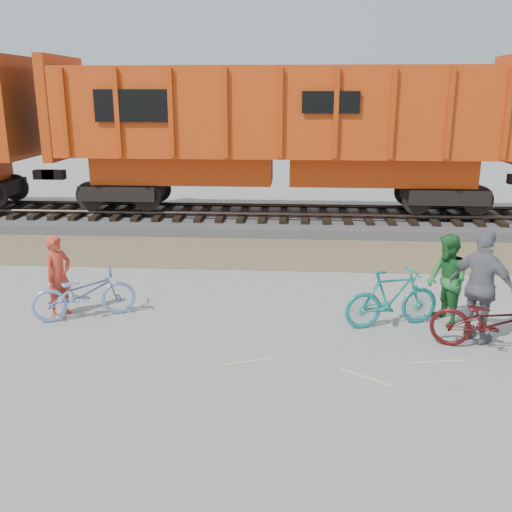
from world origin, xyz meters
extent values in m
plane|color=#9E9E99|center=(0.00, 0.00, 0.00)|extent=(120.00, 120.00, 0.00)
cube|color=#867853|center=(0.00, 5.50, 0.01)|extent=(120.00, 3.00, 0.02)
cube|color=slate|center=(0.00, 9.00, 0.15)|extent=(120.00, 4.00, 0.30)
cube|color=black|center=(-6.50, 9.00, 0.36)|extent=(0.22, 2.60, 0.12)
cube|color=black|center=(0.00, 9.00, 0.36)|extent=(0.22, 2.60, 0.12)
cube|color=black|center=(6.50, 9.00, 0.36)|extent=(0.22, 2.60, 0.12)
cylinder|color=#382821|center=(0.00, 8.28, 0.48)|extent=(120.00, 0.12, 0.12)
cylinder|color=#382821|center=(0.00, 9.72, 0.48)|extent=(120.00, 0.12, 0.12)
cube|color=#BA380B|center=(-8.90, 9.00, 3.64)|extent=(0.30, 3.06, 3.10)
cube|color=black|center=(-0.75, 9.00, 0.94)|extent=(11.20, 2.20, 0.80)
cube|color=#CF410E|center=(-0.75, 9.00, 1.79)|extent=(11.76, 1.65, 0.90)
cube|color=#CF410E|center=(-0.75, 9.00, 3.54)|extent=(14.00, 3.00, 2.60)
cube|color=#BA380B|center=(-7.60, 9.00, 3.64)|extent=(0.30, 3.06, 3.10)
cube|color=#BA380B|center=(6.10, 9.00, 3.64)|extent=(0.30, 3.06, 3.10)
cube|color=black|center=(-4.95, 7.42, 3.74)|extent=(2.20, 0.04, 0.90)
imported|color=#7D97D1|center=(-4.23, 0.84, 0.50)|extent=(2.00, 1.38, 1.00)
imported|color=#178A80|center=(1.47, 0.82, 0.54)|extent=(1.86, 1.01, 1.08)
imported|color=#470E0E|center=(2.94, -0.16, 0.52)|extent=(2.08, 1.28, 1.03)
imported|color=red|center=(-4.73, 0.94, 0.78)|extent=(0.59, 0.68, 1.56)
imported|color=#277632|center=(2.47, 1.02, 0.84)|extent=(0.83, 0.95, 1.67)
imported|color=slate|center=(2.84, 0.24, 0.98)|extent=(1.16, 1.13, 1.96)
camera|label=1|loc=(-0.33, -8.98, 4.11)|focal=40.00mm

